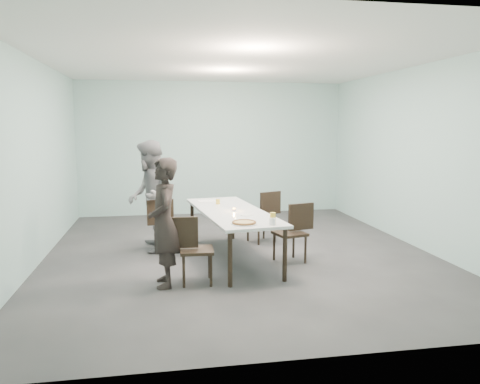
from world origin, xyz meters
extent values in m
plane|color=#333335|center=(0.00, 0.00, 0.00)|extent=(7.00, 7.00, 0.00)
cube|color=#9DC5C2|center=(0.00, 3.50, 1.50)|extent=(6.00, 0.02, 3.00)
cube|color=#9DC5C2|center=(0.00, -3.50, 1.50)|extent=(6.00, 0.02, 3.00)
cube|color=#9DC5C2|center=(-3.00, 0.00, 1.50)|extent=(0.02, 7.00, 3.00)
cube|color=#9DC5C2|center=(3.00, 0.00, 1.50)|extent=(0.02, 7.00, 3.00)
cube|color=white|center=(0.00, 0.00, 3.00)|extent=(6.00, 7.00, 0.02)
cube|color=white|center=(-0.16, -0.30, 0.73)|extent=(1.21, 2.69, 0.04)
cylinder|color=black|center=(-0.38, -1.56, 0.35)|extent=(0.06, 0.06, 0.71)
cylinder|color=black|center=(-0.68, 0.86, 0.35)|extent=(0.06, 0.06, 0.71)
cylinder|color=black|center=(0.36, -1.47, 0.35)|extent=(0.06, 0.06, 0.71)
cylinder|color=black|center=(0.06, 0.95, 0.35)|extent=(0.06, 0.06, 0.71)
cube|color=black|center=(-0.78, -1.33, 0.43)|extent=(0.44, 0.44, 0.04)
cube|color=black|center=(-0.97, -1.32, 0.67)|extent=(0.42, 0.06, 0.40)
cylinder|color=black|center=(-0.95, -1.49, 0.21)|extent=(0.04, 0.04, 0.41)
cylinder|color=black|center=(-0.94, -1.15, 0.21)|extent=(0.04, 0.04, 0.41)
cylinder|color=black|center=(-0.61, -1.51, 0.21)|extent=(0.04, 0.04, 0.41)
cylinder|color=black|center=(-0.60, -1.17, 0.21)|extent=(0.04, 0.04, 0.41)
cube|color=black|center=(-1.04, 0.21, 0.43)|extent=(0.50, 0.50, 0.04)
cube|color=black|center=(-1.22, 0.17, 0.67)|extent=(0.42, 0.12, 0.40)
cylinder|color=black|center=(-1.17, 0.00, 0.21)|extent=(0.04, 0.04, 0.41)
cylinder|color=black|center=(-1.24, 0.34, 0.21)|extent=(0.04, 0.04, 0.41)
cylinder|color=black|center=(-0.84, 0.07, 0.21)|extent=(0.04, 0.04, 0.41)
cylinder|color=black|center=(-0.90, 0.41, 0.21)|extent=(0.04, 0.04, 0.41)
cube|color=black|center=(0.66, -0.62, 0.43)|extent=(0.51, 0.51, 0.04)
cube|color=black|center=(0.85, -0.57, 0.67)|extent=(0.42, 0.14, 0.40)
cylinder|color=black|center=(0.79, -0.41, 0.21)|extent=(0.04, 0.04, 0.41)
cylinder|color=black|center=(0.87, -0.74, 0.21)|extent=(0.04, 0.04, 0.41)
cylinder|color=black|center=(0.46, -0.50, 0.21)|extent=(0.04, 0.04, 0.41)
cylinder|color=black|center=(0.54, -0.83, 0.21)|extent=(0.04, 0.04, 0.41)
cube|color=black|center=(0.51, 0.65, 0.43)|extent=(0.55, 0.55, 0.04)
cube|color=black|center=(0.69, 0.72, 0.67)|extent=(0.41, 0.19, 0.40)
cylinder|color=black|center=(0.61, 0.87, 0.21)|extent=(0.04, 0.04, 0.41)
cylinder|color=black|center=(0.74, 0.55, 0.21)|extent=(0.04, 0.04, 0.41)
cylinder|color=black|center=(0.29, 0.74, 0.21)|extent=(0.04, 0.04, 0.41)
cylinder|color=black|center=(0.42, 0.43, 0.21)|extent=(0.04, 0.04, 0.41)
imported|color=black|center=(-1.18, -1.36, 0.81)|extent=(0.43, 0.62, 1.63)
imported|color=gray|center=(-1.39, 0.39, 0.90)|extent=(0.71, 0.90, 1.79)
cylinder|color=white|center=(-0.16, -1.32, 0.76)|extent=(0.34, 0.34, 0.01)
cylinder|color=tan|center=(-0.16, -1.32, 0.77)|extent=(0.30, 0.30, 0.01)
torus|color=brown|center=(-0.16, -1.32, 0.77)|extent=(0.32, 0.32, 0.03)
cylinder|color=white|center=(-0.02, -0.73, 0.76)|extent=(0.18, 0.18, 0.01)
cylinder|color=gold|center=(0.21, -1.38, 0.82)|extent=(0.08, 0.08, 0.15)
cylinder|color=silver|center=(0.19, -1.42, 0.80)|extent=(0.08, 0.08, 0.09)
cylinder|color=silver|center=(-0.14, -0.39, 0.77)|extent=(0.06, 0.06, 0.03)
cylinder|color=orange|center=(-0.14, -0.39, 0.79)|extent=(0.04, 0.04, 0.01)
cylinder|color=gold|center=(-0.29, 0.31, 0.79)|extent=(0.07, 0.07, 0.08)
cube|color=silver|center=(-0.44, 0.64, 0.75)|extent=(0.32, 0.26, 0.01)
camera|label=1|loc=(-1.23, -7.17, 2.01)|focal=35.00mm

